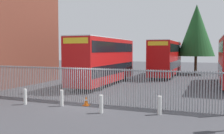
{
  "coord_description": "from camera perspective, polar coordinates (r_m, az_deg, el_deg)",
  "views": [
    {
      "loc": [
        6.92,
        -13.75,
        3.26
      ],
      "look_at": [
        0.0,
        4.0,
        2.0
      ],
      "focal_mm": 40.3,
      "sensor_mm": 36.0,
      "label": 1
    }
  ],
  "objects": [
    {
      "name": "ground_plane",
      "position": [
        23.06,
        3.62,
        -4.35
      ],
      "size": [
        100.0,
        100.0,
        0.0
      ],
      "primitive_type": "plane",
      "color": "#3D3D42"
    },
    {
      "name": "palisade_fence",
      "position": [
        15.59,
        -5.8,
        -3.9
      ],
      "size": [
        16.28,
        0.14,
        2.35
      ],
      "color": "gray",
      "rests_on": "ground"
    },
    {
      "name": "double_decker_bus_near_gate",
      "position": [
        23.95,
        -1.89,
        1.78
      ],
      "size": [
        2.54,
        10.81,
        4.42
      ],
      "color": "red",
      "rests_on": "ground"
    },
    {
      "name": "double_decker_bus_behind_fence_right",
      "position": [
        32.21,
        12.15,
        2.21
      ],
      "size": [
        2.54,
        10.81,
        4.42
      ],
      "color": "#B70C0C",
      "rests_on": "ground"
    },
    {
      "name": "bollard_near_left",
      "position": [
        16.11,
        -19.12,
        -6.38
      ],
      "size": [
        0.2,
        0.2,
        0.95
      ],
      "primitive_type": "cylinder",
      "color": "silver",
      "rests_on": "ground"
    },
    {
      "name": "bollard_center_front",
      "position": [
        15.1,
        -11.34,
        -6.92
      ],
      "size": [
        0.2,
        0.2,
        0.95
      ],
      "primitive_type": "cylinder",
      "color": "silver",
      "rests_on": "ground"
    },
    {
      "name": "bollard_near_right",
      "position": [
        13.2,
        -2.48,
        -8.4
      ],
      "size": [
        0.2,
        0.2,
        0.95
      ],
      "primitive_type": "cylinder",
      "color": "silver",
      "rests_on": "ground"
    },
    {
      "name": "bollard_far_right",
      "position": [
        13.12,
        10.75,
        -8.54
      ],
      "size": [
        0.2,
        0.2,
        0.95
      ],
      "primitive_type": "cylinder",
      "color": "silver",
      "rests_on": "ground"
    },
    {
      "name": "traffic_cone_mid_forecourt",
      "position": [
        15.04,
        -5.89,
        -7.63
      ],
      "size": [
        0.34,
        0.34,
        0.59
      ],
      "color": "orange",
      "rests_on": "ground"
    },
    {
      "name": "tree_tall_back",
      "position": [
        36.24,
        18.6,
        7.88
      ],
      "size": [
        4.88,
        4.88,
        9.47
      ],
      "color": "#4C3823",
      "rests_on": "ground"
    }
  ]
}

